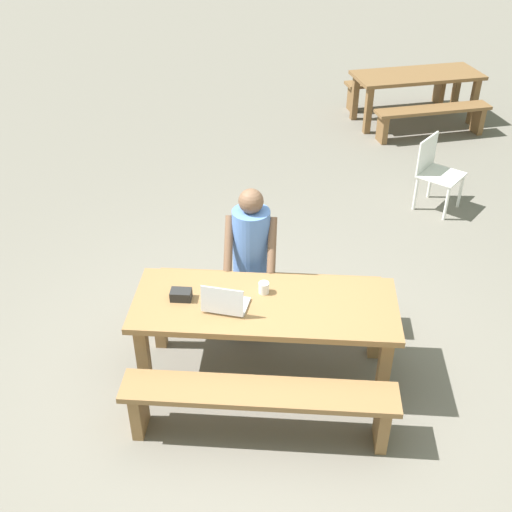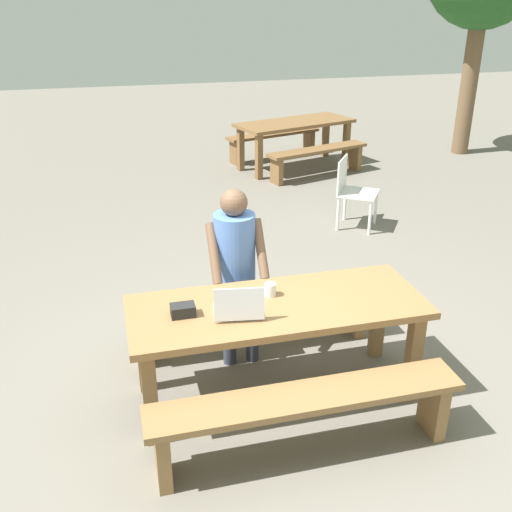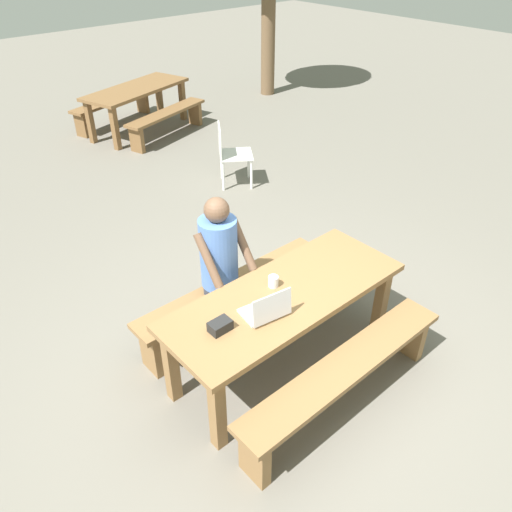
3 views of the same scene
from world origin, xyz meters
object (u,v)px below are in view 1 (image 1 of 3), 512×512
(coffee_mug, at_px, (264,288))
(small_pouch, at_px, (181,294))
(person_seated, at_px, (251,252))
(plastic_chair, at_px, (435,171))
(laptop, at_px, (225,303))
(picnic_table_front, at_px, (265,314))
(picnic_table_mid, at_px, (417,81))

(coffee_mug, bearing_deg, small_pouch, -168.95)
(person_seated, relative_size, plastic_chair, 1.61)
(coffee_mug, distance_m, person_seated, 0.50)
(small_pouch, bearing_deg, laptop, -16.80)
(coffee_mug, bearing_deg, picnic_table_front, -82.76)
(plastic_chair, distance_m, picnic_table_mid, 2.66)
(small_pouch, height_order, coffee_mug, coffee_mug)
(picnic_table_front, bearing_deg, coffee_mug, 97.24)
(laptop, xyz_separation_m, picnic_table_mid, (2.20, 5.66, -0.17))
(picnic_table_front, distance_m, coffee_mug, 0.20)
(small_pouch, bearing_deg, person_seated, 51.11)
(small_pouch, relative_size, plastic_chair, 0.19)
(person_seated, distance_m, plastic_chair, 3.03)
(picnic_table_front, relative_size, laptop, 5.69)
(plastic_chair, bearing_deg, coffee_mug, -178.26)
(coffee_mug, distance_m, plastic_chair, 3.33)
(picnic_table_front, height_order, coffee_mug, coffee_mug)
(picnic_table_front, relative_size, coffee_mug, 22.19)
(coffee_mug, xyz_separation_m, plastic_chair, (1.80, 2.79, -0.32))
(plastic_chair, bearing_deg, small_pouch, 174.84)
(coffee_mug, bearing_deg, laptop, -140.64)
(person_seated, height_order, picnic_table_mid, person_seated)
(coffee_mug, distance_m, picnic_table_mid, 5.77)
(small_pouch, distance_m, plastic_chair, 3.79)
(laptop, xyz_separation_m, plastic_chair, (2.07, 3.01, -0.33))
(plastic_chair, bearing_deg, laptop, -179.96)
(coffee_mug, height_order, person_seated, person_seated)
(laptop, relative_size, coffee_mug, 3.90)
(picnic_table_front, bearing_deg, person_seated, 104.14)
(picnic_table_front, relative_size, picnic_table_mid, 1.00)
(picnic_table_front, xyz_separation_m, person_seated, (-0.15, 0.60, 0.16))
(small_pouch, bearing_deg, coffee_mug, 11.05)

